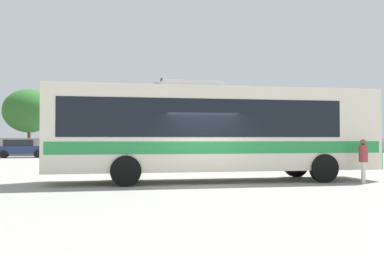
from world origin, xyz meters
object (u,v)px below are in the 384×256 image
object	(u,v)px
parked_car_rightmost_white	(178,148)
attendant_by_bus_door	(363,158)
coach_bus_cream_green	(211,129)
parked_car_second_dark_blue	(21,148)
roadside_tree_midleft	(29,111)
parked_car_third_black	(114,148)
utility_pole_near	(161,114)

from	to	relation	value
parked_car_rightmost_white	attendant_by_bus_door	bearing A→B (deg)	-88.68
coach_bus_cream_green	parked_car_second_dark_blue	distance (m)	26.16
attendant_by_bus_door	parked_car_second_dark_blue	distance (m)	30.19
coach_bus_cream_green	attendant_by_bus_door	bearing A→B (deg)	-23.44
parked_car_second_dark_blue	roadside_tree_midleft	size ratio (longest dim) A/B	0.63
parked_car_third_black	roadside_tree_midleft	xyz separation A→B (m)	(-7.99, 10.51, 3.78)
parked_car_third_black	parked_car_second_dark_blue	bearing A→B (deg)	176.15
parked_car_rightmost_white	utility_pole_near	bearing A→B (deg)	90.24
parked_car_second_dark_blue	parked_car_rightmost_white	distance (m)	13.58
parked_car_third_black	roadside_tree_midleft	bearing A→B (deg)	127.22
parked_car_rightmost_white	utility_pole_near	distance (m)	8.20
roadside_tree_midleft	parked_car_second_dark_blue	bearing A→B (deg)	-88.93
parked_car_second_dark_blue	roadside_tree_midleft	world-z (taller)	roadside_tree_midleft
attendant_by_bus_door	roadside_tree_midleft	size ratio (longest dim) A/B	0.23
parked_car_second_dark_blue	coach_bus_cream_green	bearing A→B (deg)	-69.48
coach_bus_cream_green	parked_car_rightmost_white	world-z (taller)	coach_bus_cream_green
roadside_tree_midleft	parked_car_rightmost_white	bearing A→B (deg)	-36.96
coach_bus_cream_green	roadside_tree_midleft	xyz separation A→B (m)	(-9.35, 34.47, 2.58)
attendant_by_bus_door	utility_pole_near	bearing A→B (deg)	91.09
parked_car_third_black	roadside_tree_midleft	world-z (taller)	roadside_tree_midleft
coach_bus_cream_green	utility_pole_near	distance (m)	31.93
parked_car_second_dark_blue	parked_car_third_black	bearing A→B (deg)	-3.85
parked_car_second_dark_blue	parked_car_rightmost_white	world-z (taller)	parked_car_second_dark_blue
parked_car_third_black	roadside_tree_midleft	size ratio (longest dim) A/B	0.64
parked_car_rightmost_white	utility_pole_near	xyz separation A→B (m)	(-0.03, 7.43, 3.47)
parked_car_third_black	parked_car_rightmost_white	size ratio (longest dim) A/B	0.97
attendant_by_bus_door	parked_car_third_black	size ratio (longest dim) A/B	0.36
utility_pole_near	parked_car_rightmost_white	bearing A→B (deg)	-89.76
parked_car_third_black	utility_pole_near	size ratio (longest dim) A/B	0.54
utility_pole_near	roadside_tree_midleft	world-z (taller)	utility_pole_near
parked_car_second_dark_blue	utility_pole_near	world-z (taller)	utility_pole_near
parked_car_second_dark_blue	utility_pole_near	xyz separation A→B (m)	(13.54, 7.06, 3.45)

